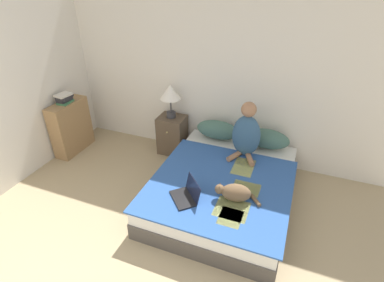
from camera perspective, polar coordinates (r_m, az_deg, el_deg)
wall_back at (r=4.43m, az=3.01°, el=12.54°), size 5.31×0.05×2.55m
bed at (r=3.87m, az=6.06°, el=-8.87°), size 1.64×2.03×0.40m
pillow_near at (r=4.44m, az=4.88°, el=2.14°), size 0.63×0.30×0.27m
pillow_far at (r=4.32m, az=14.00°, el=0.42°), size 0.63×0.30×0.27m
person_sitting at (r=3.99m, az=10.29°, el=1.43°), size 0.38×0.37×0.77m
cat_tabby at (r=3.35m, az=8.15°, el=-9.67°), size 0.52×0.26×0.20m
laptop_open at (r=3.37m, az=-1.07°, el=-10.20°), size 0.41×0.42×0.22m
nightstand at (r=4.78m, az=-3.77°, el=1.23°), size 0.41×0.37×0.62m
table_lamp at (r=4.48m, az=-4.16°, el=8.96°), size 0.31×0.31×0.52m
bookshelf at (r=5.13m, az=-22.05°, el=2.49°), size 0.25×0.68×0.84m
book_stack_top at (r=4.93m, az=-23.15°, el=7.51°), size 0.20×0.25×0.15m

